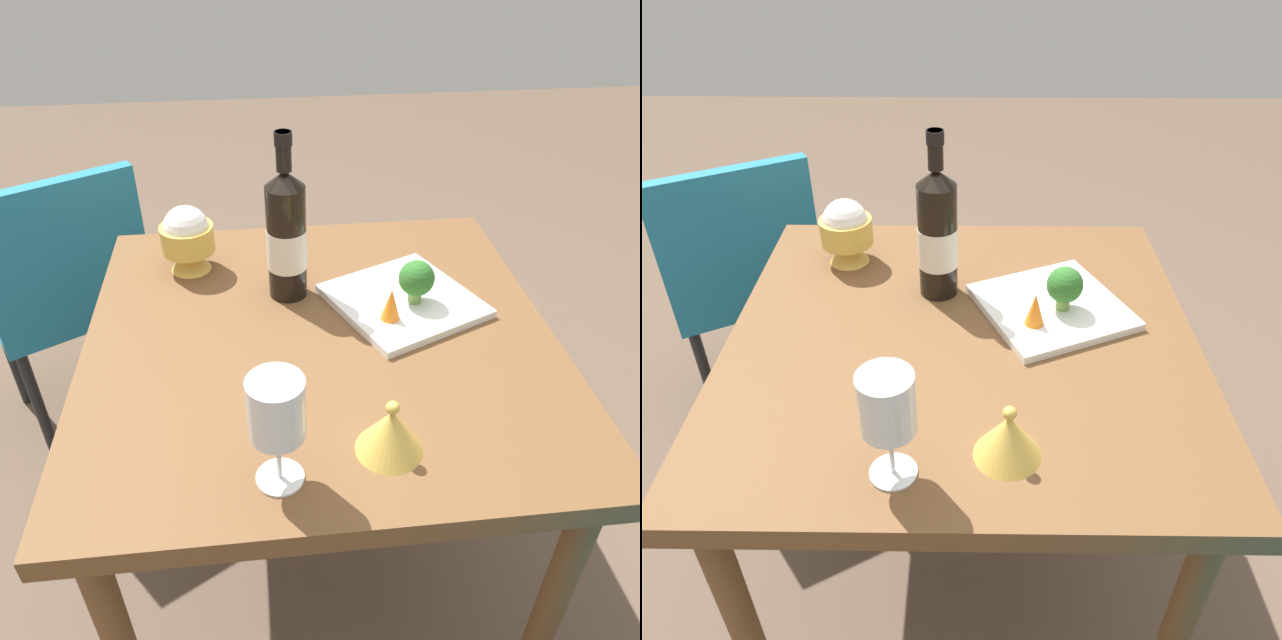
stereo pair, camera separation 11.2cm
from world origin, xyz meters
TOP-DOWN VIEW (x-y plane):
  - ground_plane at (0.00, 0.00)m, footprint 8.00×8.00m
  - dining_table at (0.00, 0.00)m, footprint 0.85×0.85m
  - chair_by_wall at (0.56, 0.61)m, footprint 0.55×0.55m
  - wine_bottle at (0.14, 0.05)m, footprint 0.08×0.08m
  - wine_glass at (-0.33, 0.09)m, footprint 0.08×0.08m
  - rice_bowl at (0.26, 0.25)m, footprint 0.11×0.11m
  - rice_bowl_lid at (-0.29, -0.07)m, footprint 0.10×0.10m
  - serving_plate at (0.08, -0.17)m, footprint 0.33×0.33m
  - broccoli_floret at (0.06, -0.19)m, footprint 0.07×0.07m
  - carrot_garnish_left at (0.01, -0.13)m, footprint 0.04×0.04m

SIDE VIEW (x-z plane):
  - ground_plane at x=0.00m, z-range 0.00..0.00m
  - chair_by_wall at x=0.56m, z-range 0.10..0.95m
  - dining_table at x=0.00m, z-range 0.28..1.02m
  - serving_plate at x=0.08m, z-range 0.74..0.76m
  - rice_bowl_lid at x=-0.29m, z-range 0.73..0.83m
  - carrot_garnish_left at x=0.01m, z-range 0.76..0.82m
  - broccoli_floret at x=0.06m, z-range 0.76..0.85m
  - rice_bowl at x=0.26m, z-range 0.74..0.89m
  - wine_glass at x=-0.33m, z-range 0.78..0.96m
  - wine_bottle at x=0.14m, z-range 0.71..1.03m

